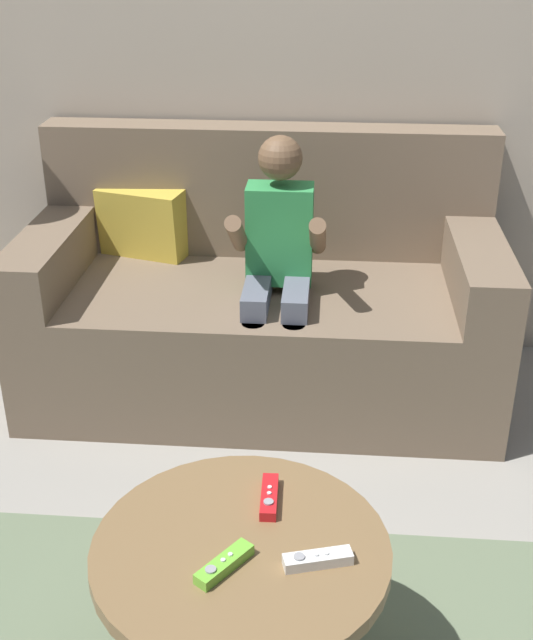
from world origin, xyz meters
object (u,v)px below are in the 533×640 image
object	(u,v)px
game_remote_lime_near_edge	(224,564)
game_remote_red_center	(269,497)
couch	(261,305)
game_remote_white_far_corner	(318,559)
person_seated_on_couch	(278,265)
coffee_table	(242,570)

from	to	relation	value
game_remote_lime_near_edge	game_remote_red_center	size ratio (longest dim) A/B	0.95
game_remote_lime_near_edge	couch	bearing A→B (deg)	92.24
couch	game_remote_white_far_corner	distance (m)	1.48
person_seated_on_couch	game_remote_white_far_corner	size ratio (longest dim) A/B	6.77
game_remote_red_center	coffee_table	bearing A→B (deg)	-108.94
couch	game_remote_lime_near_edge	xyz separation A→B (m)	(0.06, -1.49, 0.14)
person_seated_on_couch	game_remote_lime_near_edge	world-z (taller)	person_seated_on_couch
coffee_table	game_remote_lime_near_edge	distance (m)	0.12
coffee_table	game_remote_white_far_corner	world-z (taller)	game_remote_white_far_corner
couch	game_remote_white_far_corner	bearing A→B (deg)	-80.55
couch	coffee_table	world-z (taller)	couch
couch	game_remote_white_far_corner	world-z (taller)	couch
person_seated_on_couch	coffee_table	world-z (taller)	person_seated_on_couch
coffee_table	game_remote_lime_near_edge	bearing A→B (deg)	-108.15
coffee_table	game_remote_red_center	size ratio (longest dim) A/B	4.43
coffee_table	game_remote_white_far_corner	size ratio (longest dim) A/B	4.32
person_seated_on_couch	game_remote_white_far_corner	distance (m)	1.29
game_remote_white_far_corner	coffee_table	bearing A→B (deg)	163.31
couch	person_seated_on_couch	size ratio (longest dim) A/B	1.71
person_seated_on_couch	game_remote_red_center	distance (m)	1.09
couch	game_remote_lime_near_edge	world-z (taller)	couch
game_remote_lime_near_edge	game_remote_white_far_corner	world-z (taller)	same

